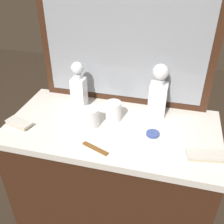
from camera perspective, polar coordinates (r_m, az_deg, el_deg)
dresser at (r=1.58m, az=0.00°, el=-16.04°), size 1.04×0.54×0.88m
dresser_mirror at (r=1.35m, az=2.76°, el=14.60°), size 0.91×0.03×0.66m
crystal_decanter_right at (r=1.39m, az=-7.29°, el=4.89°), size 0.07×0.07×0.26m
crystal_decanter_center at (r=1.34m, az=10.10°, el=3.73°), size 0.09×0.09×0.28m
crystal_tumbler_far_left at (r=1.30m, az=0.32°, el=0.08°), size 0.08×0.08×0.10m
crystal_tumbler_center at (r=1.26m, az=-4.70°, el=-1.33°), size 0.08×0.08×0.10m
silver_brush_far_left at (r=1.35m, az=-19.72°, el=-2.37°), size 0.14×0.09×0.02m
silver_brush_left at (r=1.16m, az=20.08°, el=-9.01°), size 0.17×0.09×0.02m
porcelain_dish at (r=1.23m, az=8.95°, el=-4.73°), size 0.06×0.06×0.01m
tortoiseshell_comb at (r=1.14m, az=-3.69°, el=-7.96°), size 0.13×0.07×0.01m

